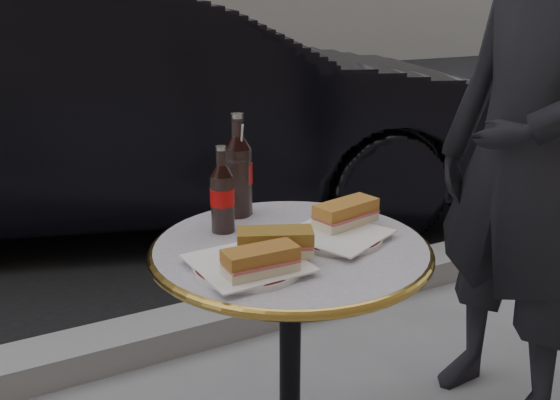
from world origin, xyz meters
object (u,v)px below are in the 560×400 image
plate_right (336,237)px  cola_bottle_left (222,189)px  bistro_table (290,386)px  pedestrian (528,161)px  cola_glass (237,186)px  parked_car (162,108)px  plate_left (248,266)px  cola_bottle_right (238,165)px

plate_right → cola_bottle_left: size_ratio=1.03×
bistro_table → pedestrian: 0.92m
plate_right → cola_glass: (-0.13, 0.25, 0.07)m
pedestrian → parked_car: bearing=-173.7°
bistro_table → parked_car: parked_car is taller
cola_glass → plate_right: bearing=-63.2°
plate_right → cola_bottle_left: 0.28m
plate_left → cola_glass: size_ratio=1.49×
cola_bottle_right → pedestrian: size_ratio=0.16×
plate_right → parked_car: parked_car is taller
cola_glass → parked_car: 2.08m
cola_bottle_left → pedestrian: (0.90, -0.08, -0.03)m
plate_left → cola_bottle_left: bearing=79.6°
plate_right → cola_bottle_left: bearing=140.5°
bistro_table → plate_left: (-0.14, -0.08, 0.37)m
plate_left → cola_bottle_right: (0.12, 0.31, 0.12)m
cola_bottle_right → pedestrian: (0.82, -0.17, -0.05)m
plate_right → cola_bottle_right: 0.31m
parked_car → cola_glass: bearing=-175.0°
cola_bottle_left → pedestrian: 0.91m
cola_glass → plate_left: bearing=-110.6°
plate_right → pedestrian: bearing=7.1°
parked_car → pedestrian: bearing=-152.6°
plate_left → pedestrian: size_ratio=0.14×
bistro_table → cola_glass: bearing=96.0°
plate_right → parked_car: bearing=81.9°
cola_glass → bistro_table: bearing=-84.0°
bistro_table → plate_right: bearing=-12.9°
bistro_table → cola_bottle_left: 0.50m
bistro_table → plate_right: plate_right is taller
cola_bottle_right → parked_car: parked_car is taller
plate_right → cola_bottle_left: (-0.20, 0.17, 0.10)m
bistro_table → plate_left: plate_left is taller
bistro_table → cola_bottle_right: 0.55m
cola_bottle_right → parked_car: bearing=77.5°
plate_left → parked_car: bearing=76.3°
plate_left → parked_car: size_ratio=0.06×
plate_right → cola_bottle_right: size_ratio=0.82×
parked_car → pedestrian: (0.37, -2.19, 0.16)m
plate_right → cola_bottle_right: cola_bottle_right is taller
bistro_table → cola_bottle_left: (-0.10, 0.14, 0.47)m
cola_glass → pedestrian: 0.85m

